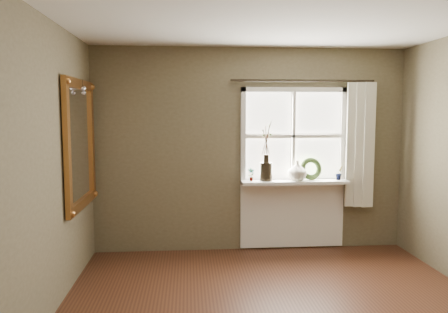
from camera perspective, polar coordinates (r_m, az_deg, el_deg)
ceiling at (r=3.48m, az=9.24°, el=19.31°), size 4.50×4.50×0.00m
wall_back at (r=5.66m, az=3.42°, el=0.88°), size 4.00×0.10×2.60m
wall_left at (r=3.55m, az=-25.33°, el=-2.59°), size 0.10×4.50×2.60m
window_frame at (r=5.68m, az=9.04°, el=2.66°), size 1.36×0.06×1.24m
window_sill at (r=5.64m, az=9.21°, el=-3.30°), size 1.36×0.26×0.04m
window_apron at (r=5.83m, az=8.87°, el=-7.40°), size 1.36×0.04×0.88m
dark_jug at (r=5.54m, az=5.52°, el=-1.98°), size 0.18×0.18×0.23m
cream_vase at (r=5.63m, az=9.56°, el=-1.81°), size 0.26×0.26×0.25m
wreath at (r=5.72m, az=11.29°, el=-1.88°), size 0.31×0.17×0.30m
potted_plant_left at (r=5.52m, az=3.56°, el=-2.36°), size 0.09×0.07×0.16m
potted_plant_right at (r=5.79m, az=14.81°, el=-2.08°), size 0.12×0.11×0.18m
curtain at (r=5.86m, az=17.26°, el=1.43°), size 0.36×0.12×1.59m
curtain_rod at (r=5.66m, az=10.29°, el=9.72°), size 1.84×0.03×0.03m
gilt_mirror at (r=4.97m, az=-18.27°, el=1.57°), size 0.10×1.16×1.39m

